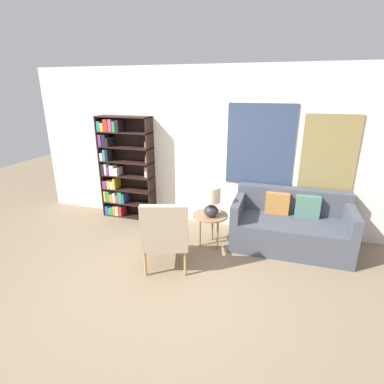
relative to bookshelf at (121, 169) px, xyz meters
name	(u,v)px	position (x,y,z in m)	size (l,w,h in m)	color
ground_plane	(159,286)	(1.52, -1.85, -0.92)	(14.00, 14.00, 0.00)	#847056
wall_back	(207,149)	(1.58, 0.18, 0.43)	(6.40, 0.08, 2.70)	white
bookshelf	(121,169)	(0.00, 0.00, 0.00)	(0.99, 0.30, 1.88)	black
armchair	(165,233)	(1.47, -1.48, -0.37)	(0.76, 0.79, 0.99)	tan
couch	(290,226)	(3.06, -0.29, -0.59)	(1.73, 0.91, 0.85)	#474C56
side_table	(210,218)	(1.87, -0.65, -0.46)	(0.54, 0.54, 0.51)	#99704C
table_lamp	(211,200)	(1.90, -0.71, -0.14)	(0.26, 0.26, 0.47)	#2D2D33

